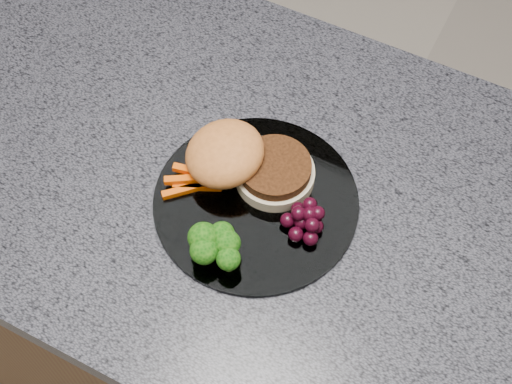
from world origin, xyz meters
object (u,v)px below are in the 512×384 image
Objects in this scene: island_cabinet at (260,319)px; plate at (256,201)px; burger at (243,162)px; grape_bunch at (306,220)px.

plate reaches higher than island_cabinet.
plate is (0.01, -0.03, 0.47)m from island_cabinet.
burger is at bearing 174.90° from island_cabinet.
plate is 0.05m from burger.
grape_bunch is (0.07, -0.00, 0.02)m from plate.
burger is at bearing 139.14° from plate.
island_cabinet is 0.50m from grape_bunch.
plate is at bearing -77.70° from island_cabinet.
island_cabinet is at bearing 102.30° from plate.
grape_bunch is (0.08, -0.03, 0.49)m from island_cabinet.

